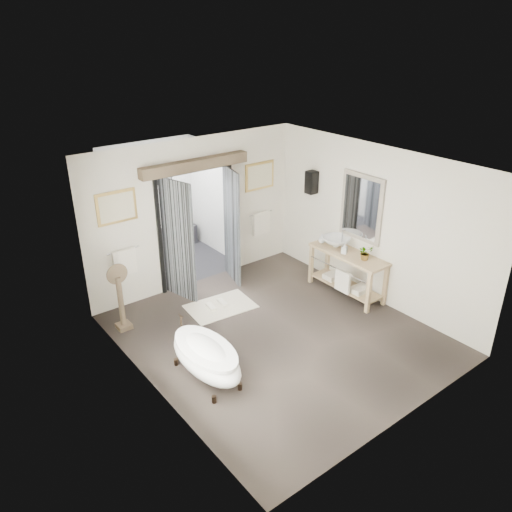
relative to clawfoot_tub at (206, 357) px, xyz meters
The scene contains 13 objects.
ground_plane 1.58m from the clawfoot_tub, ahead, with size 5.00×5.00×0.00m, color #493E37.
room_shell 2.12m from the clawfoot_tub, ahead, with size 4.52×5.02×2.91m.
shower_room 4.48m from the clawfoot_tub, 69.89° to the left, with size 2.22×2.01×2.51m.
back_wall_dressing 3.17m from the clawfoot_tub, 58.54° to the left, with size 3.82×0.79×2.52m.
clawfoot_tub is the anchor object (origin of this frame).
vanity 3.52m from the clawfoot_tub, ahead, with size 0.57×1.60×0.85m.
pedestal_mirror 2.03m from the clawfoot_tub, 102.08° to the left, with size 0.36×0.23×1.22m.
rug 2.04m from the clawfoot_tub, 50.15° to the left, with size 1.20×0.80×0.01m, color beige.
slippers 2.04m from the clawfoot_tub, 52.17° to the left, with size 0.39×0.28×0.05m.
basin 3.70m from the clawfoot_tub, 13.73° to the left, with size 0.54×0.54×0.19m, color white.
plant 3.58m from the clawfoot_tub, ahead, with size 0.26×0.22×0.29m, color gray.
soap_bottle_a 3.52m from the clawfoot_tub, ahead, with size 0.09×0.10×0.21m, color gray.
soap_bottle_b 3.69m from the clawfoot_tub, 18.54° to the left, with size 0.14×0.14×0.18m, color gray.
Camera 1 is at (-4.59, -5.33, 4.77)m, focal length 35.00 mm.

